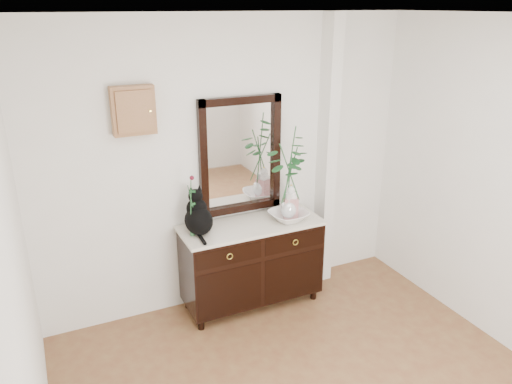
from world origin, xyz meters
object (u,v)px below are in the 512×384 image
lotus_bowl (288,216)px  ginger_jar (291,202)px  cat (198,212)px  sideboard (252,260)px

lotus_bowl → ginger_jar: 0.14m
lotus_bowl → ginger_jar: bearing=31.2°
cat → lotus_bowl: bearing=-2.7°
sideboard → ginger_jar: (0.39, -0.05, 0.55)m
sideboard → ginger_jar: ginger_jar is taller
sideboard → lotus_bowl: 0.55m
lotus_bowl → cat: bearing=174.2°
cat → lotus_bowl: size_ratio=1.13×
ginger_jar → sideboard: bearing=173.1°
cat → ginger_jar: 0.89m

